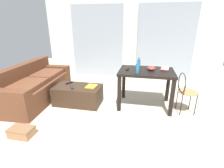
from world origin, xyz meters
name	(u,v)px	position (x,y,z in m)	size (l,w,h in m)	color
ground_plane	(117,108)	(0.00, 1.49, 0.00)	(9.08, 9.08, 0.00)	beige
wall_back	(130,38)	(0.00, 3.78, 1.27)	(5.52, 0.10, 2.53)	silver
curtains	(130,43)	(0.00, 3.70, 1.12)	(3.77, 0.03, 2.24)	#99A3AD
couch	(36,86)	(-1.96, 1.58, 0.32)	(0.93, 2.06, 0.83)	brown
coffee_table	(78,95)	(-0.90, 1.55, 0.20)	(1.01, 0.57, 0.41)	#382619
craft_table	(146,76)	(0.55, 1.74, 0.67)	(1.10, 0.77, 0.79)	black
wire_chair	(185,88)	(1.30, 1.61, 0.51)	(0.39, 0.40, 0.82)	#B7844C
bottle_near	(139,64)	(0.38, 1.86, 0.89)	(0.07, 0.07, 0.23)	teal
bottle_far	(138,68)	(0.37, 1.51, 0.89)	(0.08, 0.08, 0.23)	teal
bowl	(151,68)	(0.64, 1.75, 0.84)	(0.17, 0.17, 0.09)	#9E3833
book_stack	(165,69)	(0.91, 1.86, 0.82)	(0.20, 0.25, 0.04)	red
tv_remote_on_table	(128,69)	(0.17, 1.70, 0.81)	(0.04, 0.15, 0.02)	black
tv_remote_primary	(72,87)	(-0.97, 1.43, 0.42)	(0.05, 0.15, 0.02)	#232326
tv_remote_secondary	(69,83)	(-1.16, 1.69, 0.42)	(0.05, 0.18, 0.02)	black
magazine	(91,86)	(-0.59, 1.58, 0.42)	(0.21, 0.25, 0.02)	gold
shoebox	(22,132)	(-1.33, 0.28, 0.08)	(0.37, 0.24, 0.15)	#996B47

